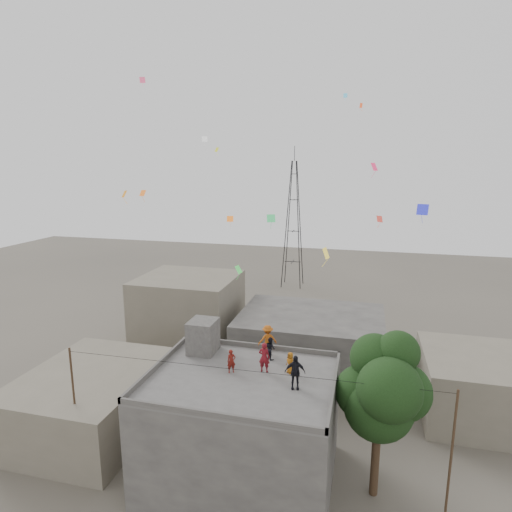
{
  "coord_description": "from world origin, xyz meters",
  "views": [
    {
      "loc": [
        6.07,
        -20.32,
        17.27
      ],
      "look_at": [
        0.35,
        1.78,
        12.46
      ],
      "focal_mm": 30.0,
      "sensor_mm": 36.0,
      "label": 1
    }
  ],
  "objects_px": {
    "tree": "(383,389)",
    "person_red_adult": "(264,357)",
    "stair_head_box": "(203,336)",
    "transmission_tower": "(293,224)",
    "person_dark_adult": "(295,372)"
  },
  "relations": [
    {
      "from": "stair_head_box",
      "to": "person_dark_adult",
      "type": "bearing_deg",
      "value": -26.04
    },
    {
      "from": "stair_head_box",
      "to": "person_dark_adult",
      "type": "relative_size",
      "value": 1.11
    },
    {
      "from": "stair_head_box",
      "to": "person_red_adult",
      "type": "distance_m",
      "value": 4.54
    },
    {
      "from": "stair_head_box",
      "to": "tree",
      "type": "height_order",
      "value": "tree"
    },
    {
      "from": "stair_head_box",
      "to": "tree",
      "type": "xyz_separation_m",
      "value": [
        10.57,
        -2.0,
        -1.0
      ]
    },
    {
      "from": "person_red_adult",
      "to": "tree",
      "type": "bearing_deg",
      "value": 175.83
    },
    {
      "from": "tree",
      "to": "person_red_adult",
      "type": "height_order",
      "value": "tree"
    },
    {
      "from": "person_red_adult",
      "to": "person_dark_adult",
      "type": "height_order",
      "value": "person_dark_adult"
    },
    {
      "from": "tree",
      "to": "stair_head_box",
      "type": "bearing_deg",
      "value": 169.26
    },
    {
      "from": "stair_head_box",
      "to": "person_dark_adult",
      "type": "xyz_separation_m",
      "value": [
        6.17,
        -3.02,
        -0.1
      ]
    },
    {
      "from": "stair_head_box",
      "to": "tree",
      "type": "distance_m",
      "value": 10.8
    },
    {
      "from": "tree",
      "to": "person_dark_adult",
      "type": "relative_size",
      "value": 5.05
    },
    {
      "from": "stair_head_box",
      "to": "transmission_tower",
      "type": "height_order",
      "value": "transmission_tower"
    },
    {
      "from": "tree",
      "to": "transmission_tower",
      "type": "xyz_separation_m",
      "value": [
        -11.37,
        39.4,
        2.97
      ]
    },
    {
      "from": "stair_head_box",
      "to": "person_dark_adult",
      "type": "height_order",
      "value": "stair_head_box"
    }
  ]
}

